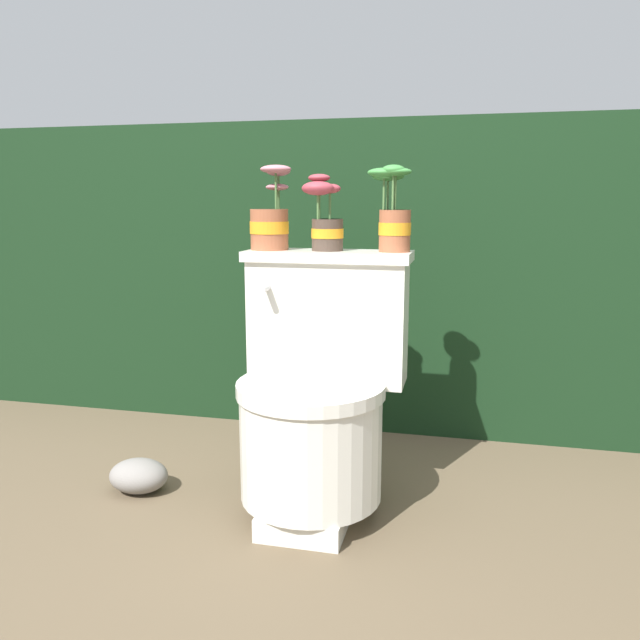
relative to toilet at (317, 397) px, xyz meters
name	(u,v)px	position (x,y,z in m)	size (l,w,h in m)	color
ground_plane	(305,510)	(-0.03, -0.05, -0.33)	(12.00, 12.00, 0.00)	brown
hedge_backdrop	(370,267)	(-0.03, 1.16, 0.26)	(3.44, 1.08, 1.18)	black
toilet	(317,397)	(0.00, 0.00, 0.00)	(0.50, 0.52, 0.74)	silver
potted_plant_left	(270,221)	(-0.18, 0.15, 0.50)	(0.13, 0.12, 0.25)	#9E5638
potted_plant_midleft	(326,221)	(-0.01, 0.14, 0.50)	(0.12, 0.12, 0.22)	#47382D
potted_plant_middle	(393,213)	(0.19, 0.15, 0.52)	(0.13, 0.10, 0.25)	#9E5638
garden_stone	(138,476)	(-0.56, -0.05, -0.28)	(0.18, 0.15, 0.10)	gray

